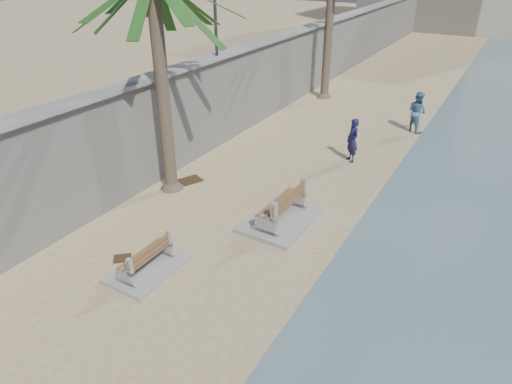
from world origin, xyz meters
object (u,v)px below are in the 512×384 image
at_px(bench_far, 281,209).
at_px(person_a, 353,137).
at_px(person_b, 417,110).
at_px(bench_near, 146,260).

xyz_separation_m(bench_far, person_a, (0.28, 5.33, 0.51)).
xyz_separation_m(person_a, person_b, (1.37, 4.56, 0.03)).
xyz_separation_m(bench_near, person_a, (2.14, 9.13, 0.61)).
bearing_deg(person_a, person_b, 118.25).
bearing_deg(bench_near, bench_far, 63.87).
height_order(bench_far, person_b, person_b).
bearing_deg(person_a, bench_near, -58.28).
relative_size(bench_far, person_a, 1.32).
xyz_separation_m(bench_near, bench_far, (1.86, 3.80, 0.10)).
bearing_deg(bench_near, person_a, 76.78).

